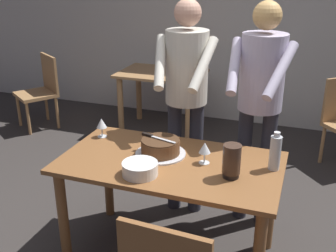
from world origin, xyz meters
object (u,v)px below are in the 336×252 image
object	(u,v)px
wine_glass_near	(102,124)
cake_on_platter	(160,148)
cake_knife	(152,136)
person_standing_beside	(260,93)
hurricane_lamp	(232,161)
plate_stack	(140,169)
main_dining_table	(170,178)
wine_glass_far	(205,148)
person_cutting_cake	(186,87)
water_bottle	(275,152)
background_chair_0	(41,89)
background_table	(162,85)

from	to	relation	value
wine_glass_near	cake_on_platter	bearing A→B (deg)	-15.09
cake_knife	person_standing_beside	bearing A→B (deg)	41.18
hurricane_lamp	plate_stack	bearing A→B (deg)	-163.53
main_dining_table	wine_glass_near	world-z (taller)	wine_glass_near
cake_on_platter	plate_stack	distance (m)	0.31
wine_glass_near	wine_glass_far	world-z (taller)	same
person_cutting_cake	person_standing_beside	size ratio (longest dim) A/B	1.00
water_bottle	hurricane_lamp	size ratio (longest dim) A/B	1.19
cake_knife	background_chair_0	bearing A→B (deg)	141.41
main_dining_table	wine_glass_far	world-z (taller)	wine_glass_far
hurricane_lamp	main_dining_table	bearing A→B (deg)	168.96
background_table	wine_glass_far	bearing A→B (deg)	-62.99
plate_stack	background_chair_0	bearing A→B (deg)	137.24
cake_knife	hurricane_lamp	size ratio (longest dim) A/B	1.27
water_bottle	hurricane_lamp	xyz separation A→B (m)	(-0.23, -0.19, -0.01)
wine_glass_near	background_chair_0	distance (m)	2.41
wine_glass_far	hurricane_lamp	bearing A→B (deg)	-32.33
main_dining_table	cake_on_platter	xyz separation A→B (m)	(-0.09, 0.07, 0.18)
wine_glass_far	water_bottle	xyz separation A→B (m)	(0.43, 0.07, 0.01)
main_dining_table	person_standing_beside	world-z (taller)	person_standing_beside
cake_knife	background_chair_0	world-z (taller)	background_chair_0
plate_stack	water_bottle	distance (m)	0.84
cake_on_platter	person_cutting_cake	size ratio (longest dim) A/B	0.20
person_cutting_cake	person_standing_beside	distance (m)	0.55
plate_stack	wine_glass_near	world-z (taller)	wine_glass_near
water_bottle	person_standing_beside	bearing A→B (deg)	108.79
wine_glass_near	background_chair_0	bearing A→B (deg)	136.97
cake_on_platter	plate_stack	bearing A→B (deg)	-93.46
wine_glass_near	water_bottle	xyz separation A→B (m)	(1.25, -0.10, 0.01)
background_chair_0	hurricane_lamp	bearing A→B (deg)	-34.70
hurricane_lamp	person_cutting_cake	world-z (taller)	person_cutting_cake
wine_glass_far	water_bottle	world-z (taller)	water_bottle
water_bottle	hurricane_lamp	distance (m)	0.30
cake_knife	plate_stack	distance (m)	0.34
cake_knife	person_standing_beside	size ratio (longest dim) A/B	0.15
person_standing_beside	background_chair_0	xyz separation A→B (m)	(-2.82, 1.19, -0.58)
hurricane_lamp	person_standing_beside	size ratio (longest dim) A/B	0.12
main_dining_table	hurricane_lamp	size ratio (longest dim) A/B	6.84
cake_knife	background_chair_0	size ratio (longest dim) A/B	0.30
cake_on_platter	cake_knife	distance (m)	0.10
wine_glass_near	wine_glass_far	size ratio (longest dim) A/B	1.00
water_bottle	background_table	bearing A→B (deg)	126.20
cake_on_platter	cake_knife	bearing A→B (deg)	164.16
person_cutting_cake	cake_on_platter	bearing A→B (deg)	-90.84
cake_on_platter	cake_knife	world-z (taller)	cake_knife
water_bottle	person_cutting_cake	distance (m)	0.91
main_dining_table	background_table	bearing A→B (deg)	111.83
person_standing_beside	cake_on_platter	bearing A→B (deg)	-134.50
person_cutting_cake	cake_knife	bearing A→B (deg)	-98.41
cake_knife	plate_stack	size ratio (longest dim) A/B	1.21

